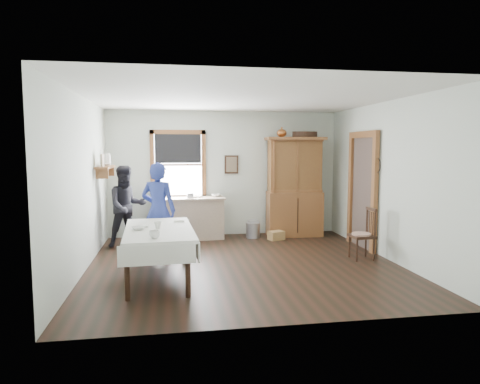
# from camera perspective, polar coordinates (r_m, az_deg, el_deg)

# --- Properties ---
(room) EXTENTS (5.01, 5.01, 2.70)m
(room) POSITION_cam_1_polar(r_m,az_deg,el_deg) (6.91, 0.49, 1.29)
(room) COLOR black
(room) RESTS_ON ground
(window) EXTENTS (1.18, 0.07, 1.48)m
(window) POSITION_cam_1_polar(r_m,az_deg,el_deg) (9.26, -8.24, 4.14)
(window) COLOR white
(window) RESTS_ON room
(doorway) EXTENTS (0.09, 1.14, 2.22)m
(doorway) POSITION_cam_1_polar(r_m,az_deg,el_deg) (8.48, 16.06, 0.63)
(doorway) COLOR #4C3D36
(doorway) RESTS_ON room
(wall_shelf) EXTENTS (0.24, 1.00, 0.44)m
(wall_shelf) POSITION_cam_1_polar(r_m,az_deg,el_deg) (8.42, -17.50, 3.35)
(wall_shelf) COLOR brown
(wall_shelf) RESTS_ON room
(framed_picture) EXTENTS (0.30, 0.04, 0.40)m
(framed_picture) POSITION_cam_1_polar(r_m,az_deg,el_deg) (9.35, -1.15, 3.69)
(framed_picture) COLOR #301D11
(framed_picture) RESTS_ON room
(rug_beater) EXTENTS (0.01, 0.27, 0.27)m
(rug_beater) POSITION_cam_1_polar(r_m,az_deg,el_deg) (7.96, 17.83, 4.27)
(rug_beater) COLOR black
(rug_beater) RESTS_ON room
(work_counter) EXTENTS (1.55, 0.63, 0.88)m
(work_counter) POSITION_cam_1_polar(r_m,az_deg,el_deg) (9.06, -6.98, -3.49)
(work_counter) COLOR tan
(work_counter) RESTS_ON room
(china_hutch) EXTENTS (1.28, 0.66, 2.14)m
(china_hutch) POSITION_cam_1_polar(r_m,az_deg,el_deg) (9.35, 7.28, 0.70)
(china_hutch) COLOR brown
(china_hutch) RESTS_ON room
(dining_table) EXTENTS (1.08, 1.92, 0.75)m
(dining_table) POSITION_cam_1_polar(r_m,az_deg,el_deg) (6.35, -10.70, -8.13)
(dining_table) COLOR silver
(dining_table) RESTS_ON room
(spindle_chair) EXTENTS (0.43, 0.43, 0.89)m
(spindle_chair) POSITION_cam_1_polar(r_m,az_deg,el_deg) (7.64, 15.94, -5.36)
(spindle_chair) COLOR #301D11
(spindle_chair) RESTS_ON room
(pail) EXTENTS (0.35, 0.35, 0.32)m
(pail) POSITION_cam_1_polar(r_m,az_deg,el_deg) (9.17, 1.74, -5.09)
(pail) COLOR #9D9EA5
(pail) RESTS_ON room
(wicker_basket) EXTENTS (0.37, 0.31, 0.18)m
(wicker_basket) POSITION_cam_1_polar(r_m,az_deg,el_deg) (8.99, 4.85, -5.79)
(wicker_basket) COLOR #AA814D
(wicker_basket) RESTS_ON room
(woman_blue) EXTENTS (0.65, 0.53, 1.54)m
(woman_blue) POSITION_cam_1_polar(r_m,az_deg,el_deg) (7.51, -10.81, -2.91)
(woman_blue) COLOR navy
(woman_blue) RESTS_ON room
(figure_dark) EXTENTS (0.85, 0.76, 1.45)m
(figure_dark) POSITION_cam_1_polar(r_m,az_deg,el_deg) (8.55, -14.83, -2.23)
(figure_dark) COLOR black
(figure_dark) RESTS_ON room
(table_cup_a) EXTENTS (0.17, 0.17, 0.10)m
(table_cup_a) POSITION_cam_1_polar(r_m,az_deg,el_deg) (5.58, -11.34, -5.57)
(table_cup_a) COLOR white
(table_cup_a) RESTS_ON dining_table
(table_cup_b) EXTENTS (0.13, 0.13, 0.10)m
(table_cup_b) POSITION_cam_1_polar(r_m,az_deg,el_deg) (6.26, -10.91, -4.35)
(table_cup_b) COLOR white
(table_cup_b) RESTS_ON dining_table
(table_bowl) EXTENTS (0.25, 0.25, 0.05)m
(table_bowl) POSITION_cam_1_polar(r_m,az_deg,el_deg) (6.21, -13.40, -4.71)
(table_bowl) COLOR white
(table_bowl) RESTS_ON dining_table
(counter_book) EXTENTS (0.20, 0.25, 0.02)m
(counter_book) POSITION_cam_1_polar(r_m,az_deg,el_deg) (9.09, -6.40, -0.60)
(counter_book) COLOR brown
(counter_book) RESTS_ON work_counter
(counter_bowl) EXTENTS (0.25, 0.25, 0.06)m
(counter_bowl) POSITION_cam_1_polar(r_m,az_deg,el_deg) (9.12, -3.23, -0.44)
(counter_bowl) COLOR white
(counter_bowl) RESTS_ON work_counter
(shelf_bowl) EXTENTS (0.22, 0.22, 0.05)m
(shelf_bowl) POSITION_cam_1_polar(r_m,az_deg,el_deg) (8.43, -17.49, 3.52)
(shelf_bowl) COLOR white
(shelf_bowl) RESTS_ON wall_shelf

